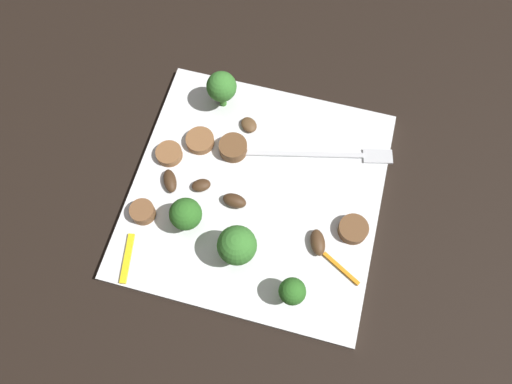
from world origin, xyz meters
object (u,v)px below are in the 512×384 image
object	(u,v)px
sausage_slice_2	(353,229)
mushroom_4	(170,181)
broccoli_floret_1	(238,246)
sausage_slice_4	(143,212)
fork	(329,155)
mushroom_2	(249,125)
broccoli_floret_2	(222,87)
pepper_strip_1	(341,269)
broccoli_floret_0	(292,292)
mushroom_3	(201,185)
broccoli_floret_3	(186,214)
sausage_slice_3	(200,141)
sausage_slice_1	(169,154)
sausage_slice_0	(233,148)
mushroom_0	(318,242)
mushroom_1	(234,201)
pepper_strip_0	(127,258)
plate	(256,194)

from	to	relation	value
sausage_slice_2	mushroom_4	distance (m)	0.22
broccoli_floret_1	sausage_slice_2	xyz separation A→B (m)	(0.12, 0.06, -0.03)
sausage_slice_4	fork	bearing A→B (deg)	33.88
mushroom_2	mushroom_4	world-z (taller)	mushroom_4
broccoli_floret_1	sausage_slice_4	world-z (taller)	broccoli_floret_1
broccoli_floret_1	broccoli_floret_2	xyz separation A→B (m)	(-0.07, 0.18, 0.00)
broccoli_floret_2	pepper_strip_1	world-z (taller)	broccoli_floret_2
broccoli_floret_0	mushroom_2	bearing A→B (deg)	117.18
sausage_slice_4	sausage_slice_2	bearing A→B (deg)	9.99
broccoli_floret_0	mushroom_4	distance (m)	0.19
sausage_slice_2	mushroom_3	world-z (taller)	sausage_slice_2
broccoli_floret_3	sausage_slice_2	bearing A→B (deg)	11.86
sausage_slice_3	mushroom_4	world-z (taller)	mushroom_4
fork	pepper_strip_1	bearing A→B (deg)	-86.42
broccoli_floret_3	sausage_slice_4	distance (m)	0.06
sausage_slice_1	broccoli_floret_2	bearing A→B (deg)	64.24
sausage_slice_0	sausage_slice_2	bearing A→B (deg)	-21.93
sausage_slice_2	fork	bearing A→B (deg)	117.17
broccoli_floret_0	mushroom_3	world-z (taller)	broccoli_floret_0
sausage_slice_1	mushroom_0	size ratio (longest dim) A/B	1.03
sausage_slice_3	mushroom_1	distance (m)	0.09
mushroom_1	pepper_strip_1	distance (m)	0.14
sausage_slice_0	mushroom_1	distance (m)	0.07
pepper_strip_0	sausage_slice_2	bearing A→B (deg)	22.19
sausage_slice_2	mushroom_4	size ratio (longest dim) A/B	1.12
sausage_slice_4	broccoli_floret_2	bearing A→B (deg)	74.37
sausage_slice_1	mushroom_1	size ratio (longest dim) A/B	1.13
sausage_slice_2	broccoli_floret_2	bearing A→B (deg)	146.52
sausage_slice_2	sausage_slice_4	world-z (taller)	sausage_slice_4
broccoli_floret_0	sausage_slice_1	bearing A→B (deg)	144.71
sausage_slice_4	mushroom_2	distance (m)	0.17
sausage_slice_4	mushroom_3	bearing A→B (deg)	42.63
broccoli_floret_1	mushroom_4	bearing A→B (deg)	148.06
broccoli_floret_3	sausage_slice_0	distance (m)	0.11
plate	mushroom_1	size ratio (longest dim) A/B	10.30
sausage_slice_1	mushroom_3	bearing A→B (deg)	-30.80
fork	broccoli_floret_1	bearing A→B (deg)	-129.59
sausage_slice_3	pepper_strip_1	bearing A→B (deg)	-29.42
broccoli_floret_3	mushroom_3	bearing A→B (deg)	89.35
broccoli_floret_1	mushroom_3	xyz separation A→B (m)	(-0.06, 0.07, -0.03)
sausage_slice_1	pepper_strip_0	world-z (taller)	sausage_slice_1
fork	broccoli_floret_3	bearing A→B (deg)	-151.06
broccoli_floret_1	sausage_slice_3	world-z (taller)	broccoli_floret_1
broccoli_floret_2	mushroom_3	xyz separation A→B (m)	(0.01, -0.12, -0.03)
mushroom_2	pepper_strip_0	bearing A→B (deg)	-113.64
broccoli_floret_1	sausage_slice_4	size ratio (longest dim) A/B	2.07
sausage_slice_3	sausage_slice_4	size ratio (longest dim) A/B	1.23
sausage_slice_0	mushroom_2	xyz separation A→B (m)	(0.01, 0.04, -0.00)
sausage_slice_3	mushroom_3	bearing A→B (deg)	-71.49
fork	mushroom_1	xyz separation A→B (m)	(-0.09, -0.09, 0.01)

